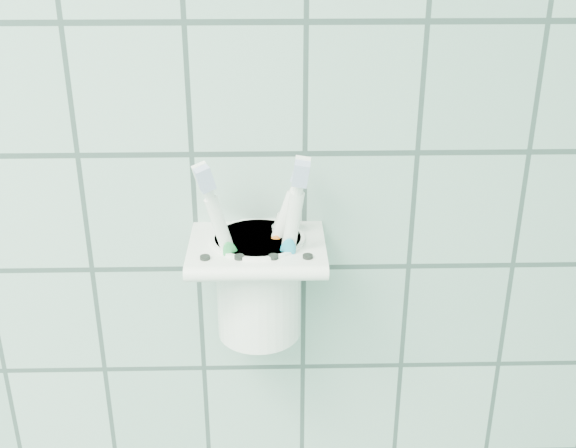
# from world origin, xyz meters

# --- Properties ---
(holder_bracket) EXTENTS (0.14, 0.11, 0.04)m
(holder_bracket) POSITION_xyz_m (0.65, 1.15, 1.30)
(holder_bracket) COLOR white
(holder_bracket) RESTS_ON wall_back
(cup) EXTENTS (0.10, 0.10, 0.11)m
(cup) POSITION_xyz_m (0.65, 1.16, 1.26)
(cup) COLOR white
(cup) RESTS_ON holder_bracket
(toothbrush_pink) EXTENTS (0.05, 0.05, 0.21)m
(toothbrush_pink) POSITION_xyz_m (0.64, 1.15, 1.31)
(toothbrush_pink) COLOR white
(toothbrush_pink) RESTS_ON cup
(toothbrush_blue) EXTENTS (0.07, 0.03, 0.19)m
(toothbrush_blue) POSITION_xyz_m (0.63, 1.15, 1.30)
(toothbrush_blue) COLOR white
(toothbrush_blue) RESTS_ON cup
(toothbrush_orange) EXTENTS (0.04, 0.06, 0.21)m
(toothbrush_orange) POSITION_xyz_m (0.67, 1.16, 1.31)
(toothbrush_orange) COLOR white
(toothbrush_orange) RESTS_ON cup
(toothpaste_tube) EXTENTS (0.06, 0.03, 0.13)m
(toothpaste_tube) POSITION_xyz_m (0.64, 1.17, 1.28)
(toothpaste_tube) COLOR silver
(toothpaste_tube) RESTS_ON cup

